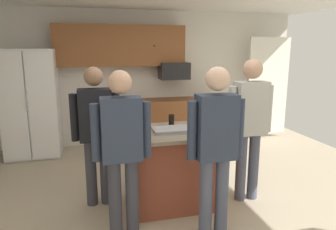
{
  "coord_description": "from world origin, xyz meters",
  "views": [
    {
      "loc": [
        -0.97,
        -3.32,
        1.87
      ],
      "look_at": [
        -0.05,
        0.38,
        1.05
      ],
      "focal_mm": 32.98,
      "sensor_mm": 36.0,
      "label": 1
    }
  ],
  "objects_px": {
    "microwave_over_range": "(174,71)",
    "glass_short_whisky": "(141,121)",
    "person_elder_center": "(96,128)",
    "glass_pilsner": "(195,118)",
    "refrigerator": "(31,104)",
    "person_guest_by_door": "(216,143)",
    "person_guest_right": "(122,145)",
    "person_guest_left": "(250,121)",
    "serving_tray": "(172,130)",
    "glass_dark_ale": "(201,124)",
    "tumbler_amber": "(201,123)",
    "kitchen_island": "(174,167)",
    "glass_stout_tall": "(171,120)"
  },
  "relations": [
    {
      "from": "microwave_over_range",
      "to": "glass_short_whisky",
      "type": "xyz_separation_m",
      "value": [
        -1.0,
        -2.15,
        -0.45
      ]
    },
    {
      "from": "person_elder_center",
      "to": "glass_pilsner",
      "type": "height_order",
      "value": "person_elder_center"
    },
    {
      "from": "refrigerator",
      "to": "person_guest_by_door",
      "type": "relative_size",
      "value": 1.09
    },
    {
      "from": "person_guest_right",
      "to": "person_guest_left",
      "type": "relative_size",
      "value": 0.96
    },
    {
      "from": "refrigerator",
      "to": "serving_tray",
      "type": "relative_size",
      "value": 4.25
    },
    {
      "from": "glass_dark_ale",
      "to": "glass_pilsner",
      "type": "bearing_deg",
      "value": 83.04
    },
    {
      "from": "glass_short_whisky",
      "to": "refrigerator",
      "type": "bearing_deg",
      "value": 128.13
    },
    {
      "from": "person_elder_center",
      "to": "glass_pilsner",
      "type": "xyz_separation_m",
      "value": [
        1.24,
        0.03,
        0.05
      ]
    },
    {
      "from": "glass_dark_ale",
      "to": "glass_short_whisky",
      "type": "bearing_deg",
      "value": 151.45
    },
    {
      "from": "refrigerator",
      "to": "tumbler_amber",
      "type": "relative_size",
      "value": 13.98
    },
    {
      "from": "glass_dark_ale",
      "to": "serving_tray",
      "type": "relative_size",
      "value": 0.37
    },
    {
      "from": "kitchen_island",
      "to": "glass_stout_tall",
      "type": "relative_size",
      "value": 8.5
    },
    {
      "from": "refrigerator",
      "to": "kitchen_island",
      "type": "relative_size",
      "value": 1.62
    },
    {
      "from": "glass_stout_tall",
      "to": "glass_short_whisky",
      "type": "height_order",
      "value": "glass_short_whisky"
    },
    {
      "from": "person_guest_by_door",
      "to": "glass_stout_tall",
      "type": "distance_m",
      "value": 1.03
    },
    {
      "from": "refrigerator",
      "to": "person_guest_right",
      "type": "height_order",
      "value": "refrigerator"
    },
    {
      "from": "microwave_over_range",
      "to": "glass_stout_tall",
      "type": "height_order",
      "value": "microwave_over_range"
    },
    {
      "from": "glass_pilsner",
      "to": "glass_dark_ale",
      "type": "bearing_deg",
      "value": -96.96
    },
    {
      "from": "tumbler_amber",
      "to": "kitchen_island",
      "type": "bearing_deg",
      "value": -176.63
    },
    {
      "from": "refrigerator",
      "to": "person_guest_by_door",
      "type": "bearing_deg",
      "value": -54.9
    },
    {
      "from": "glass_stout_tall",
      "to": "glass_dark_ale",
      "type": "bearing_deg",
      "value": -51.29
    },
    {
      "from": "refrigerator",
      "to": "serving_tray",
      "type": "xyz_separation_m",
      "value": [
        1.91,
        -2.35,
        0.01
      ]
    },
    {
      "from": "glass_pilsner",
      "to": "person_guest_right",
      "type": "bearing_deg",
      "value": -142.33
    },
    {
      "from": "serving_tray",
      "to": "person_guest_by_door",
      "type": "bearing_deg",
      "value": -71.19
    },
    {
      "from": "person_elder_center",
      "to": "person_guest_right",
      "type": "height_order",
      "value": "person_guest_right"
    },
    {
      "from": "person_elder_center",
      "to": "tumbler_amber",
      "type": "xyz_separation_m",
      "value": [
        1.23,
        -0.19,
        0.03
      ]
    },
    {
      "from": "kitchen_island",
      "to": "person_guest_by_door",
      "type": "relative_size",
      "value": 0.67
    },
    {
      "from": "serving_tray",
      "to": "glass_dark_ale",
      "type": "bearing_deg",
      "value": -6.98
    },
    {
      "from": "person_elder_center",
      "to": "glass_short_whisky",
      "type": "bearing_deg",
      "value": 20.03
    },
    {
      "from": "person_guest_right",
      "to": "glass_stout_tall",
      "type": "distance_m",
      "value": 1.06
    },
    {
      "from": "person_guest_by_door",
      "to": "glass_pilsner",
      "type": "relative_size",
      "value": 10.1
    },
    {
      "from": "tumbler_amber",
      "to": "glass_pilsner",
      "type": "bearing_deg",
      "value": 89.69
    },
    {
      "from": "tumbler_amber",
      "to": "serving_tray",
      "type": "relative_size",
      "value": 0.3
    },
    {
      "from": "refrigerator",
      "to": "glass_stout_tall",
      "type": "relative_size",
      "value": 13.79
    },
    {
      "from": "person_guest_by_door",
      "to": "serving_tray",
      "type": "bearing_deg",
      "value": 3.77
    },
    {
      "from": "refrigerator",
      "to": "glass_pilsner",
      "type": "distance_m",
      "value": 3.09
    },
    {
      "from": "glass_dark_ale",
      "to": "microwave_over_range",
      "type": "bearing_deg",
      "value": 82.13
    },
    {
      "from": "person_elder_center",
      "to": "glass_dark_ale",
      "type": "distance_m",
      "value": 1.23
    },
    {
      "from": "person_elder_center",
      "to": "kitchen_island",
      "type": "bearing_deg",
      "value": 0.0
    },
    {
      "from": "refrigerator",
      "to": "glass_dark_ale",
      "type": "relative_size",
      "value": 11.58
    },
    {
      "from": "person_guest_right",
      "to": "serving_tray",
      "type": "height_order",
      "value": "person_guest_right"
    },
    {
      "from": "glass_pilsner",
      "to": "person_elder_center",
      "type": "bearing_deg",
      "value": -178.64
    },
    {
      "from": "person_elder_center",
      "to": "person_guest_right",
      "type": "distance_m",
      "value": 0.78
    },
    {
      "from": "person_guest_by_door",
      "to": "microwave_over_range",
      "type": "bearing_deg",
      "value": -22.99
    },
    {
      "from": "person_guest_right",
      "to": "glass_pilsner",
      "type": "bearing_deg",
      "value": -1.49
    },
    {
      "from": "glass_dark_ale",
      "to": "glass_short_whisky",
      "type": "xyz_separation_m",
      "value": [
        -0.66,
        0.36,
        -0.01
      ]
    },
    {
      "from": "person_guest_by_door",
      "to": "glass_short_whisky",
      "type": "bearing_deg",
      "value": 13.38
    },
    {
      "from": "person_guest_left",
      "to": "refrigerator",
      "type": "bearing_deg",
      "value": -32.94
    },
    {
      "from": "glass_stout_tall",
      "to": "person_guest_left",
      "type": "bearing_deg",
      "value": -22.68
    },
    {
      "from": "refrigerator",
      "to": "person_elder_center",
      "type": "bearing_deg",
      "value": -63.26
    }
  ]
}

